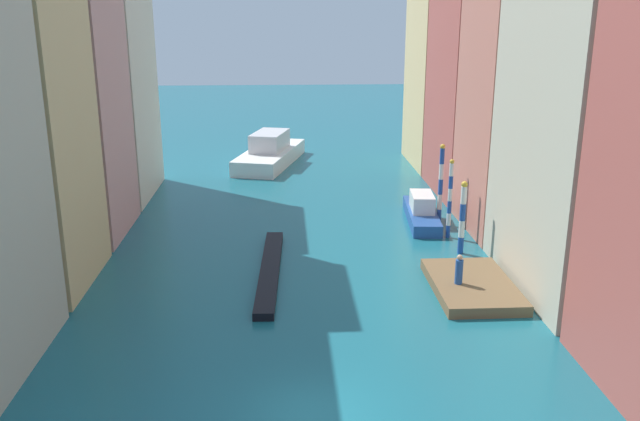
{
  "coord_description": "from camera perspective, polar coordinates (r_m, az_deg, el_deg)",
  "views": [
    {
      "loc": [
        -0.79,
        -19.02,
        12.71
      ],
      "look_at": [
        1.3,
        18.24,
        1.5
      ],
      "focal_mm": 37.45,
      "sensor_mm": 36.0,
      "label": 1
    }
  ],
  "objects": [
    {
      "name": "ground_plane",
      "position": [
        45.34,
        -2.08,
        0.43
      ],
      "size": [
        154.0,
        154.0,
        0.0
      ],
      "primitive_type": "plane",
      "color": "#196070"
    },
    {
      "name": "building_left_1",
      "position": [
        33.7,
        -25.22,
        6.87
      ],
      "size": [
        6.48,
        7.26,
        15.7
      ],
      "color": "#DBB77A",
      "rests_on": "ground"
    },
    {
      "name": "building_left_2",
      "position": [
        40.74,
        -21.48,
        10.16
      ],
      "size": [
        6.48,
        7.43,
        17.7
      ],
      "color": "tan",
      "rests_on": "ground"
    },
    {
      "name": "building_left_3",
      "position": [
        48.97,
        -18.31,
        9.85
      ],
      "size": [
        6.48,
        9.04,
        15.08
      ],
      "color": "beige",
      "rests_on": "ground"
    },
    {
      "name": "building_right_1",
      "position": [
        32.43,
        23.02,
        10.29
      ],
      "size": [
        6.48,
        10.45,
        19.59
      ],
      "color": "#BCB299",
      "rests_on": "ground"
    },
    {
      "name": "building_right_2",
      "position": [
        40.72,
        17.43,
        11.0
      ],
      "size": [
        6.48,
        7.52,
        18.34
      ],
      "color": "#C6705B",
      "rests_on": "ground"
    },
    {
      "name": "building_right_3",
      "position": [
        48.82,
        13.87,
        10.59
      ],
      "size": [
        6.48,
        9.32,
        15.77
      ],
      "color": "#B25147",
      "rests_on": "ground"
    },
    {
      "name": "building_right_4",
      "position": [
        57.63,
        11.29,
        13.18
      ],
      "size": [
        6.48,
        9.14,
        18.9
      ],
      "color": "#DBB77A",
      "rests_on": "ground"
    },
    {
      "name": "waterfront_dock",
      "position": [
        32.49,
        12.86,
        -6.28
      ],
      "size": [
        3.69,
        6.04,
        0.5
      ],
      "color": "brown",
      "rests_on": "ground"
    },
    {
      "name": "person_on_dock",
      "position": [
        31.69,
        11.8,
        -5.03
      ],
      "size": [
        0.36,
        0.36,
        1.43
      ],
      "color": "#234C93",
      "rests_on": "waterfront_dock"
    },
    {
      "name": "mooring_pole_0",
      "position": [
        36.61,
        12.08,
        -0.54
      ],
      "size": [
        0.35,
        0.35,
        4.06
      ],
      "color": "#1E479E",
      "rests_on": "ground"
    },
    {
      "name": "mooring_pole_1",
      "position": [
        39.02,
        11.04,
        1.04
      ],
      "size": [
        0.27,
        0.27,
        4.66
      ],
      "color": "#1E479E",
      "rests_on": "ground"
    },
    {
      "name": "mooring_pole_2",
      "position": [
        41.38,
        10.28,
        2.25
      ],
      "size": [
        0.3,
        0.3,
        5.03
      ],
      "color": "#1E479E",
      "rests_on": "ground"
    },
    {
      "name": "vaporetto_white",
      "position": [
        57.68,
        -4.3,
        4.94
      ],
      "size": [
        6.28,
        11.45,
        2.78
      ],
      "color": "white",
      "rests_on": "ground"
    },
    {
      "name": "gondola_black",
      "position": [
        33.76,
        -4.3,
        -5.1
      ],
      "size": [
        1.33,
        10.87,
        0.38
      ],
      "color": "black",
      "rests_on": "ground"
    },
    {
      "name": "motorboat_0",
      "position": [
        42.24,
        8.68,
        -0.09
      ],
      "size": [
        2.27,
        6.9,
        1.79
      ],
      "color": "#234C93",
      "rests_on": "ground"
    }
  ]
}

